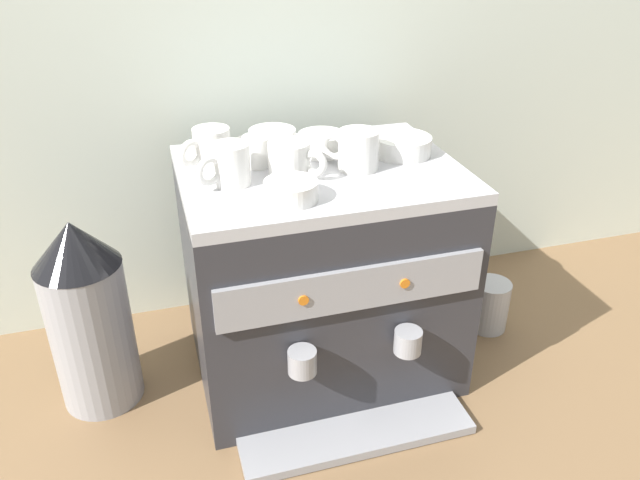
{
  "coord_description": "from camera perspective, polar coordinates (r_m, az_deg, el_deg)",
  "views": [
    {
      "loc": [
        -0.34,
        -1.15,
        0.99
      ],
      "look_at": [
        0.0,
        0.0,
        0.33
      ],
      "focal_mm": 35.17,
      "sensor_mm": 36.0,
      "label": 1
    }
  ],
  "objects": [
    {
      "name": "ground_plane",
      "position": [
        1.56,
        -0.0,
        -10.69
      ],
      "size": [
        4.0,
        4.0,
        0.0
      ],
      "primitive_type": "plane",
      "color": "brown"
    },
    {
      "name": "tiled_backsplash_wall",
      "position": [
        1.59,
        -3.52,
        12.7
      ],
      "size": [
        2.8,
        0.03,
        1.1
      ],
      "primitive_type": "cube",
      "color": "silver",
      "rests_on": "ground_plane"
    },
    {
      "name": "espresso_machine",
      "position": [
        1.41,
        0.05,
        -2.98
      ],
      "size": [
        0.57,
        0.55,
        0.5
      ],
      "color": "#2D2D33",
      "rests_on": "ground_plane"
    },
    {
      "name": "ceramic_cup_0",
      "position": [
        1.31,
        -5.81,
        8.1
      ],
      "size": [
        0.07,
        0.09,
        0.06
      ],
      "color": "white",
      "rests_on": "espresso_machine"
    },
    {
      "name": "ceramic_cup_1",
      "position": [
        1.31,
        -9.96,
        8.29
      ],
      "size": [
        0.11,
        0.08,
        0.08
      ],
      "color": "white",
      "rests_on": "espresso_machine"
    },
    {
      "name": "ceramic_cup_2",
      "position": [
        1.21,
        -8.26,
        6.79
      ],
      "size": [
        0.11,
        0.08,
        0.08
      ],
      "color": "white",
      "rests_on": "espresso_machine"
    },
    {
      "name": "ceramic_cup_3",
      "position": [
        1.28,
        3.31,
        8.21
      ],
      "size": [
        0.11,
        0.1,
        0.08
      ],
      "color": "white",
      "rests_on": "espresso_machine"
    },
    {
      "name": "ceramic_cup_4",
      "position": [
        1.24,
        -2.63,
        7.31
      ],
      "size": [
        0.11,
        0.1,
        0.07
      ],
      "color": "white",
      "rests_on": "espresso_machine"
    },
    {
      "name": "ceramic_bowl_0",
      "position": [
        1.37,
        0.14,
        8.75
      ],
      "size": [
        0.1,
        0.1,
        0.04
      ],
      "color": "white",
      "rests_on": "espresso_machine"
    },
    {
      "name": "ceramic_bowl_1",
      "position": [
        1.39,
        -4.36,
        9.07
      ],
      "size": [
        0.1,
        0.1,
        0.04
      ],
      "color": "white",
      "rests_on": "espresso_machine"
    },
    {
      "name": "ceramic_bowl_2",
      "position": [
        1.37,
        7.49,
        8.48
      ],
      "size": [
        0.12,
        0.12,
        0.04
      ],
      "color": "white",
      "rests_on": "espresso_machine"
    },
    {
      "name": "ceramic_bowl_3",
      "position": [
        1.15,
        -2.66,
        4.46
      ],
      "size": [
        0.1,
        0.1,
        0.04
      ],
      "color": "white",
      "rests_on": "espresso_machine"
    },
    {
      "name": "coffee_grinder",
      "position": [
        1.41,
        -20.35,
        -6.37
      ],
      "size": [
        0.17,
        0.17,
        0.44
      ],
      "color": "#939399",
      "rests_on": "ground_plane"
    },
    {
      "name": "milk_pitcher",
      "position": [
        1.68,
        15.18,
        -5.77
      ],
      "size": [
        0.1,
        0.1,
        0.13
      ],
      "primitive_type": "cylinder",
      "color": "#B7B7BC",
      "rests_on": "ground_plane"
    }
  ]
}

